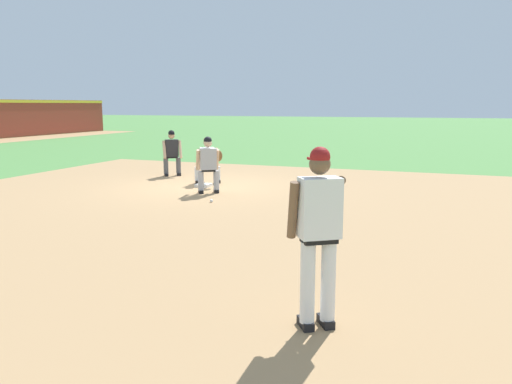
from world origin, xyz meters
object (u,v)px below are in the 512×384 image
(first_baseman, at_px, (208,158))
(umpire, at_px, (172,151))
(baseball, at_px, (211,201))
(first_base_bag, at_px, (204,185))
(pitcher, at_px, (319,227))
(baserunner, at_px, (208,163))

(first_baseman, bearing_deg, umpire, 60.25)
(baseball, xyz_separation_m, umpire, (3.56, 3.09, 0.76))
(first_base_bag, bearing_deg, first_baseman, 13.06)
(baseball, bearing_deg, umpire, 40.98)
(pitcher, bearing_deg, first_base_bag, 33.92)
(baserunner, height_order, umpire, same)
(first_baseman, relative_size, umpire, 0.92)
(pitcher, distance_m, first_baseman, 9.67)
(pitcher, xyz_separation_m, first_baseman, (8.14, 5.21, -0.33))
(first_base_bag, relative_size, baseball, 5.14)
(first_base_bag, xyz_separation_m, baseball, (-1.94, -1.17, -0.01))
(umpire, bearing_deg, pitcher, -142.65)
(baserunner, bearing_deg, umpire, 45.23)
(baseball, xyz_separation_m, first_baseman, (2.54, 1.31, 0.69))
(first_base_bag, distance_m, first_baseman, 0.92)
(pitcher, bearing_deg, baserunner, 33.93)
(first_baseman, bearing_deg, pitcher, -147.39)
(pitcher, bearing_deg, umpire, 37.35)
(baserunner, bearing_deg, first_base_bag, 33.83)
(baseball, distance_m, pitcher, 6.90)
(pitcher, height_order, umpire, pitcher)
(baserunner, bearing_deg, baseball, -151.14)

